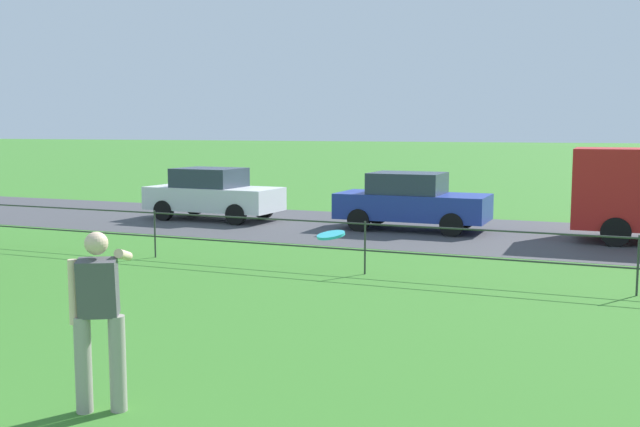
% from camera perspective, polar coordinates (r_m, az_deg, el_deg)
% --- Properties ---
extents(street_strip, '(80.00, 6.63, 0.01)m').
position_cam_1_polar(street_strip, '(19.63, 9.34, -1.42)').
color(street_strip, '#424247').
rests_on(street_strip, ground).
extents(park_fence, '(28.11, 0.04, 1.00)m').
position_cam_1_polar(park_fence, '(13.72, 3.51, -1.95)').
color(park_fence, '#333833').
rests_on(park_fence, ground).
extents(person_thrower, '(0.47, 0.87, 1.75)m').
position_cam_1_polar(person_thrower, '(7.36, -16.75, -7.55)').
color(person_thrower, gray).
rests_on(person_thrower, ground).
extents(frisbee, '(0.38, 0.38, 0.07)m').
position_cam_1_polar(frisbee, '(6.95, 0.85, -1.68)').
color(frisbee, '#2DB2C6').
extents(car_white_far_right, '(4.05, 1.92, 1.54)m').
position_cam_1_polar(car_white_far_right, '(22.17, -8.30, 1.53)').
color(car_white_far_right, silver).
rests_on(car_white_far_right, ground).
extents(car_blue_right, '(4.01, 1.83, 1.54)m').
position_cam_1_polar(car_blue_right, '(19.85, 7.09, 0.96)').
color(car_blue_right, '#233899').
rests_on(car_blue_right, ground).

